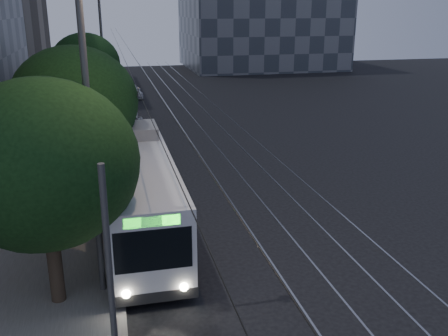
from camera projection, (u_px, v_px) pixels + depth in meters
ground at (236, 219)px, 21.74m from camera, size 120.00×120.00×0.00m
sidewalk at (77, 125)px, 38.60m from camera, size 5.00×90.00×0.15m
tram_rails at (204, 120)px, 40.80m from camera, size 4.52×90.00×0.02m
overhead_wires at (108, 80)px, 38.10m from camera, size 2.23×90.00×6.00m
trolleybus at (139, 189)px, 20.40m from camera, size 2.79×12.64×5.63m
pickup_silver at (122, 133)px, 33.03m from camera, size 3.57×6.52×1.73m
car_white_a at (130, 127)px, 35.50m from camera, size 2.60×4.32×1.38m
car_white_b at (118, 106)px, 42.30m from camera, size 3.44×5.56×1.50m
car_white_c at (124, 96)px, 47.52m from camera, size 1.61×4.29×1.40m
car_white_d at (131, 91)px, 50.36m from camera, size 2.38×4.41×1.43m
tree_0 at (43, 164)px, 14.17m from camera, size 5.48×5.48×7.05m
tree_1 at (75, 103)px, 21.84m from camera, size 5.53×5.53×7.31m
tree_2 at (80, 94)px, 27.36m from camera, size 5.14×5.14×6.58m
tree_3 at (86, 64)px, 37.03m from camera, size 5.09×5.09×7.04m
tree_4 at (82, 58)px, 43.62m from camera, size 4.51×4.51×6.55m
tree_5 at (90, 55)px, 50.02m from camera, size 3.86×3.86×5.92m
streetlamp_near at (102, 86)px, 14.19m from camera, size 2.68×0.44×11.22m
streetlamp_far at (107, 39)px, 38.08m from camera, size 2.59×0.44×10.79m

